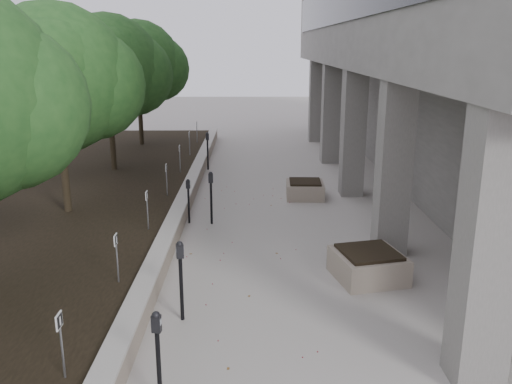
{
  "coord_description": "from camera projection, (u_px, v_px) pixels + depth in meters",
  "views": [
    {
      "loc": [
        0.18,
        -5.77,
        4.73
      ],
      "look_at": [
        0.28,
        6.8,
        1.25
      ],
      "focal_mm": 37.33,
      "sensor_mm": 36.0,
      "label": 1
    }
  ],
  "objects": [
    {
      "name": "parking_meter_3",
      "position": [
        211.0,
        198.0,
        14.38
      ],
      "size": [
        0.15,
        0.11,
        1.47
      ],
      "primitive_type": null,
      "rotation": [
        0.0,
        0.0,
        0.08
      ],
      "color": "black",
      "rests_on": "ground"
    },
    {
      "name": "parking_sign_2",
      "position": [
        62.0,
        346.0,
        7.05
      ],
      "size": [
        0.04,
        0.22,
        0.96
      ],
      "primitive_type": null,
      "color": "black",
      "rests_on": "planting_bed"
    },
    {
      "name": "crabapple_tree_3",
      "position": [
        58.0,
        110.0,
        13.66
      ],
      "size": [
        4.6,
        4.0,
        5.44
      ],
      "primitive_type": null,
      "color": "#1E4A1C",
      "rests_on": "planting_bed"
    },
    {
      "name": "planter_back",
      "position": [
        305.0,
        189.0,
        17.01
      ],
      "size": [
        1.22,
        1.22,
        0.55
      ],
      "primitive_type": null,
      "rotation": [
        0.0,
        0.0,
        -0.04
      ],
      "color": "gray",
      "rests_on": "ground"
    },
    {
      "name": "crabapple_tree_5",
      "position": [
        138.0,
        83.0,
        23.3
      ],
      "size": [
        4.6,
        4.0,
        5.44
      ],
      "primitive_type": null,
      "color": "#1E4A1C",
      "rests_on": "planting_bed"
    },
    {
      "name": "parking_meter_5",
      "position": [
        208.0,
        151.0,
        20.7
      ],
      "size": [
        0.15,
        0.11,
        1.48
      ],
      "primitive_type": null,
      "rotation": [
        0.0,
        0.0,
        0.04
      ],
      "color": "black",
      "rests_on": "ground"
    },
    {
      "name": "retaining_wall",
      "position": [
        183.0,
        205.0,
        15.41
      ],
      "size": [
        0.39,
        26.0,
        0.5
      ],
      "primitive_type": null,
      "color": "gray",
      "rests_on": "ground"
    },
    {
      "name": "parking_meter_2",
      "position": [
        181.0,
        281.0,
        9.3
      ],
      "size": [
        0.17,
        0.14,
        1.49
      ],
      "primitive_type": null,
      "rotation": [
        0.0,
        0.0,
        0.27
      ],
      "color": "black",
      "rests_on": "ground"
    },
    {
      "name": "berry_scatter",
      "position": [
        239.0,
        268.0,
        11.63
      ],
      "size": [
        3.3,
        14.1,
        0.02
      ],
      "primitive_type": null,
      "color": "maroon",
      "rests_on": "ground"
    },
    {
      "name": "parking_sign_7",
      "position": [
        190.0,
        143.0,
        21.5
      ],
      "size": [
        0.04,
        0.22,
        0.96
      ],
      "primitive_type": null,
      "color": "black",
      "rests_on": "planting_bed"
    },
    {
      "name": "parking_sign_6",
      "position": [
        180.0,
        159.0,
        18.61
      ],
      "size": [
        0.04,
        0.22,
        0.96
      ],
      "primitive_type": null,
      "color": "black",
      "rests_on": "planting_bed"
    },
    {
      "name": "parking_sign_5",
      "position": [
        167.0,
        180.0,
        15.72
      ],
      "size": [
        0.04,
        0.22,
        0.96
      ],
      "primitive_type": null,
      "color": "black",
      "rests_on": "planting_bed"
    },
    {
      "name": "planter_front",
      "position": [
        368.0,
        264.0,
        11.09
      ],
      "size": [
        1.6,
        1.6,
        0.62
      ],
      "primitive_type": null,
      "rotation": [
        0.0,
        0.0,
        0.23
      ],
      "color": "gray",
      "rests_on": "ground"
    },
    {
      "name": "parking_sign_4",
      "position": [
        147.0,
        210.0,
        12.83
      ],
      "size": [
        0.04,
        0.22,
        0.96
      ],
      "primitive_type": null,
      "color": "black",
      "rests_on": "planting_bed"
    },
    {
      "name": "crabapple_tree_4",
      "position": [
        109.0,
        93.0,
        18.48
      ],
      "size": [
        4.6,
        4.0,
        5.44
      ],
      "primitive_type": null,
      "color": "#1E4A1C",
      "rests_on": "planting_bed"
    },
    {
      "name": "parking_meter_4",
      "position": [
        189.0,
        201.0,
        14.46
      ],
      "size": [
        0.13,
        0.1,
        1.25
      ],
      "primitive_type": null,
      "rotation": [
        0.0,
        0.0,
        -0.12
      ],
      "color": "black",
      "rests_on": "ground"
    },
    {
      "name": "parking_sign_3",
      "position": [
        117.0,
        258.0,
        9.94
      ],
      "size": [
        0.04,
        0.22,
        0.96
      ],
      "primitive_type": null,
      "color": "black",
      "rests_on": "planting_bed"
    },
    {
      "name": "parking_meter_1",
      "position": [
        158.0,
        360.0,
        7.04
      ],
      "size": [
        0.15,
        0.12,
        1.42
      ],
      "primitive_type": null,
      "rotation": [
        0.0,
        0.0,
        -0.16
      ],
      "color": "black",
      "rests_on": "ground"
    },
    {
      "name": "planting_bed",
      "position": [
        56.0,
        207.0,
        15.4
      ],
      "size": [
        7.0,
        26.0,
        0.4
      ],
      "primitive_type": "cube",
      "color": "black",
      "rests_on": "ground"
    },
    {
      "name": "parking_sign_8",
      "position": [
        197.0,
        132.0,
        24.39
      ],
      "size": [
        0.04,
        0.22,
        0.96
      ],
      "primitive_type": null,
      "color": "black",
      "rests_on": "planting_bed"
    }
  ]
}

